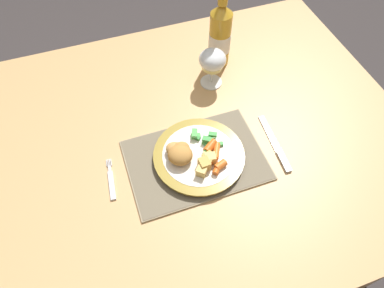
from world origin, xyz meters
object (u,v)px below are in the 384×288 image
at_px(dinner_plate, 199,156).
at_px(wine_glass, 212,61).
at_px(fork, 111,182).
at_px(table_knife, 277,148).
at_px(dining_table, 182,154).
at_px(bottle, 220,35).

xyz_separation_m(dinner_plate, wine_glass, (0.14, 0.27, 0.07)).
relative_size(fork, table_knife, 0.62).
height_order(table_knife, wine_glass, wine_glass).
xyz_separation_m(dining_table, bottle, (0.22, 0.27, 0.19)).
bearing_deg(dinner_plate, wine_glass, 62.37).
distance_m(table_knife, wine_glass, 0.33).
relative_size(dining_table, bottle, 4.65).
relative_size(dinner_plate, bottle, 0.86).
xyz_separation_m(dinner_plate, fork, (-0.24, 0.01, -0.01)).
bearing_deg(dining_table, fork, -161.24).
distance_m(dinner_plate, fork, 0.25).
height_order(dinner_plate, fork, dinner_plate).
distance_m(dining_table, wine_glass, 0.30).
bearing_deg(fork, bottle, 37.96).
height_order(dinner_plate, wine_glass, wine_glass).
relative_size(dinner_plate, fork, 1.97).
relative_size(fork, bottle, 0.44).
bearing_deg(fork, dining_table, 18.76).
distance_m(dinner_plate, table_knife, 0.23).
bearing_deg(dinner_plate, fork, 178.28).
bearing_deg(wine_glass, table_knife, -74.80).
xyz_separation_m(dinner_plate, bottle, (0.20, 0.35, 0.09)).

